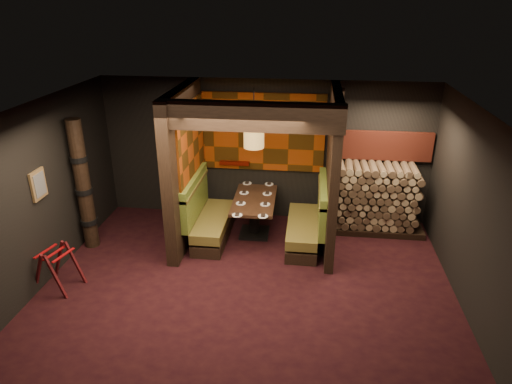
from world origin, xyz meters
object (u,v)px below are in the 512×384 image
object	(u,v)px
pendant_lamp	(254,135)
totem_column	(83,186)
dining_table	(254,210)
booth_bench_right	(308,224)
luggage_rack	(57,266)
booth_bench_left	(208,219)
firewood_stack	(380,199)

from	to	relation	value
pendant_lamp	totem_column	xyz separation A→B (m)	(-2.95, -0.73, -0.83)
dining_table	pendant_lamp	distance (m)	1.49
booth_bench_right	luggage_rack	size ratio (longest dim) A/B	2.05
booth_bench_left	dining_table	xyz separation A→B (m)	(0.86, 0.23, 0.12)
totem_column	booth_bench_right	bearing A→B (deg)	7.86
luggage_rack	totem_column	world-z (taller)	totem_column
booth_bench_left	totem_column	bearing A→B (deg)	-165.25
dining_table	totem_column	distance (m)	3.12
dining_table	luggage_rack	size ratio (longest dim) A/B	1.86
dining_table	pendant_lamp	xyz separation A→B (m)	(0.00, -0.05, 1.49)
booth_bench_left	booth_bench_right	bearing A→B (deg)	0.00
booth_bench_right	luggage_rack	xyz separation A→B (m)	(-3.90, -1.87, -0.03)
booth_bench_right	totem_column	bearing A→B (deg)	-172.14
booth_bench_left	firewood_stack	xyz separation A→B (m)	(3.25, 0.70, 0.28)
booth_bench_right	dining_table	world-z (taller)	booth_bench_right
booth_bench_left	dining_table	distance (m)	0.90
dining_table	pendant_lamp	world-z (taller)	pendant_lamp
booth_bench_right	luggage_rack	bearing A→B (deg)	-154.45
dining_table	booth_bench_left	bearing A→B (deg)	-165.08
dining_table	pendant_lamp	bearing A→B (deg)	-90.00
booth_bench_right	firewood_stack	xyz separation A→B (m)	(1.35, 0.70, 0.28)
luggage_rack	firewood_stack	size ratio (longest dim) A/B	0.45
dining_table	luggage_rack	bearing A→B (deg)	-143.86
pendant_lamp	luggage_rack	size ratio (longest dim) A/B	1.36
booth_bench_left	totem_column	xyz separation A→B (m)	(-2.09, -0.55, 0.79)
firewood_stack	booth_bench_left	bearing A→B (deg)	-167.83
pendant_lamp	totem_column	distance (m)	3.15
booth_bench_left	dining_table	world-z (taller)	booth_bench_left
booth_bench_right	firewood_stack	distance (m)	1.55
booth_bench_left	booth_bench_right	size ratio (longest dim) A/B	1.00
booth_bench_right	firewood_stack	bearing A→B (deg)	27.35
booth_bench_left	pendant_lamp	bearing A→B (deg)	11.76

